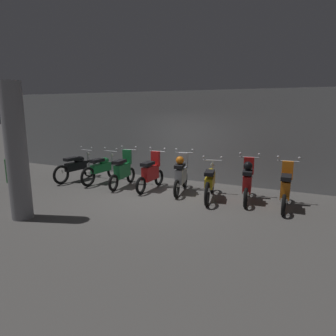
{
  "coord_description": "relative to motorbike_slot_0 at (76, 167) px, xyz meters",
  "views": [
    {
      "loc": [
        3.87,
        -7.27,
        2.54
      ],
      "look_at": [
        0.12,
        0.69,
        0.75
      ],
      "focal_mm": 31.7,
      "sensor_mm": 36.0,
      "label": 1
    }
  ],
  "objects": [
    {
      "name": "support_pillar",
      "position": [
        1.44,
        -3.43,
        1.07
      ],
      "size": [
        0.47,
        0.47,
        3.12
      ],
      "primitive_type": "cylinder",
      "color": "gray",
      "rests_on": "ground"
    },
    {
      "name": "motorbike_slot_0",
      "position": [
        0.0,
        0.0,
        0.0
      ],
      "size": [
        0.59,
        1.95,
        1.15
      ],
      "color": "black",
      "rests_on": "ground"
    },
    {
      "name": "motorbike_slot_2",
      "position": [
        1.98,
        -0.02,
        0.04
      ],
      "size": [
        0.59,
        1.68,
        1.29
      ],
      "color": "black",
      "rests_on": "ground"
    },
    {
      "name": "trash_bin",
      "position": [
        -1.84,
        -1.17,
        -0.08
      ],
      "size": [
        0.4,
        0.4,
        0.82
      ],
      "primitive_type": "cylinder",
      "color": "#26592D",
      "rests_on": "ground"
    },
    {
      "name": "motorbike_slot_4",
      "position": [
        3.97,
        0.15,
        0.08
      ],
      "size": [
        0.58,
        1.67,
        1.29
      ],
      "color": "black",
      "rests_on": "ground"
    },
    {
      "name": "motorbike_slot_1",
      "position": [
        0.99,
        0.15,
        0.0
      ],
      "size": [
        0.59,
        1.95,
        1.15
      ],
      "color": "black",
      "rests_on": "ground"
    },
    {
      "name": "back_wall",
      "position": [
        3.48,
        1.82,
        1.07
      ],
      "size": [
        16.0,
        0.3,
        3.12
      ],
      "primitive_type": "cube",
      "color": "gray",
      "rests_on": "ground"
    },
    {
      "name": "ground_plane",
      "position": [
        3.48,
        -0.69,
        -0.49
      ],
      "size": [
        80.0,
        80.0,
        0.0
      ],
      "primitive_type": "plane",
      "color": "#565451"
    },
    {
      "name": "motorbike_slot_3",
      "position": [
        2.98,
        0.05,
        0.04
      ],
      "size": [
        0.59,
        1.68,
        1.29
      ],
      "color": "black",
      "rests_on": "ground"
    },
    {
      "name": "motorbike_slot_7",
      "position": [
        6.95,
        -0.06,
        0.04
      ],
      "size": [
        0.59,
        1.68,
        1.29
      ],
      "color": "black",
      "rests_on": "ground"
    },
    {
      "name": "motorbike_slot_5",
      "position": [
        4.96,
        -0.11,
        0.0
      ],
      "size": [
        0.63,
        1.93,
        1.15
      ],
      "color": "black",
      "rests_on": "ground"
    },
    {
      "name": "motorbike_slot_6",
      "position": [
        5.96,
        0.12,
        0.08
      ],
      "size": [
        0.59,
        1.68,
        1.29
      ],
      "color": "black",
      "rests_on": "ground"
    }
  ]
}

